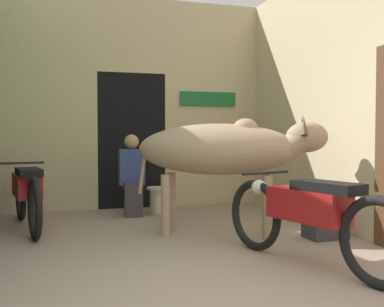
# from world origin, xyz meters

# --- Properties ---
(wall_back_with_doorway) EXTENTS (4.22, 0.93, 3.39)m
(wall_back_with_doorway) POSITION_xyz_m (-0.02, 4.75, 1.45)
(wall_back_with_doorway) COLOR #C6B289
(wall_back_with_doorway) RESTS_ON ground_plane
(wall_right_with_door) EXTENTS (0.22, 4.48, 3.39)m
(wall_right_with_door) POSITION_xyz_m (2.19, 2.19, 1.67)
(wall_right_with_door) COLOR #C6B289
(wall_right_with_door) RESTS_ON ground_plane
(cow) EXTENTS (2.20, 1.36, 1.41)m
(cow) POSITION_xyz_m (0.70, 2.20, 0.99)
(cow) COLOR tan
(cow) RESTS_ON ground_plane
(motorcycle_near) EXTENTS (0.79, 2.05, 0.82)m
(motorcycle_near) POSITION_xyz_m (0.95, 0.76, 0.47)
(motorcycle_near) COLOR black
(motorcycle_near) RESTS_ON ground_plane
(motorcycle_far) EXTENTS (0.63, 2.07, 0.81)m
(motorcycle_far) POSITION_xyz_m (-1.56, 3.18, 0.47)
(motorcycle_far) COLOR black
(motorcycle_far) RESTS_ON ground_plane
(shopkeeper_seated) EXTENTS (0.37, 0.34, 1.19)m
(shopkeeper_seated) POSITION_xyz_m (-0.16, 3.77, 0.63)
(shopkeeper_seated) COLOR #3D3842
(shopkeeper_seated) RESTS_ON ground_plane
(plastic_stool) EXTENTS (0.35, 0.35, 0.40)m
(plastic_stool) POSITION_xyz_m (0.25, 3.85, 0.21)
(plastic_stool) COLOR beige
(plastic_stool) RESTS_ON ground_plane
(crate) EXTENTS (0.44, 0.32, 0.28)m
(crate) POSITION_xyz_m (1.73, 1.71, 0.14)
(crate) COLOR #38383D
(crate) RESTS_ON ground_plane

